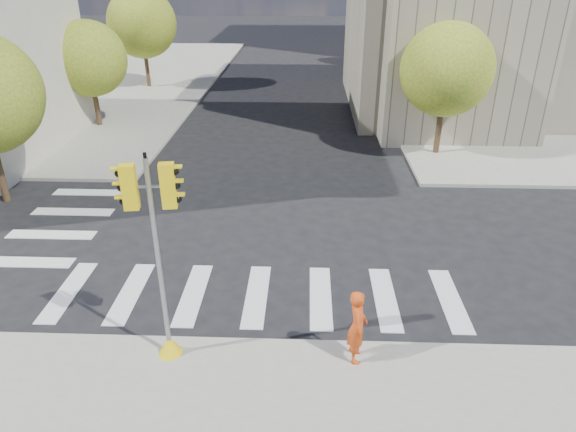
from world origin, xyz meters
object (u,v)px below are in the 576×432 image
object	(u,v)px
lamp_far	(398,18)
photographer	(357,326)
lamp_near	(439,45)
traffic_signal	(161,277)

from	to	relation	value
lamp_far	photographer	bearing A→B (deg)	-99.66
lamp_near	photographer	bearing A→B (deg)	-106.61
lamp_far	photographer	xyz separation A→B (m)	(-5.55, -32.60, -3.51)
traffic_signal	lamp_near	bearing A→B (deg)	53.97
lamp_near	photographer	world-z (taller)	lamp_near
lamp_near	lamp_far	bearing A→B (deg)	90.00
traffic_signal	lamp_far	bearing A→B (deg)	65.09
lamp_near	lamp_far	size ratio (longest dim) A/B	1.00
lamp_far	traffic_signal	world-z (taller)	lamp_far
lamp_far	traffic_signal	distance (m)	34.15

